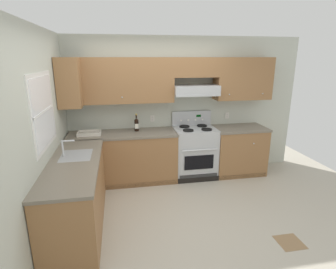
# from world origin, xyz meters

# --- Properties ---
(ground_plane) EXTENTS (7.04, 7.04, 0.00)m
(ground_plane) POSITION_xyz_m (0.00, 0.00, 0.00)
(ground_plane) COLOR #B2AA99
(floor_accent_tile) EXTENTS (0.30, 0.30, 0.01)m
(floor_accent_tile) POSITION_xyz_m (1.33, -0.85, 0.00)
(floor_accent_tile) COLOR olive
(floor_accent_tile) RESTS_ON ground_plane
(wall_back) EXTENTS (4.68, 0.57, 2.55)m
(wall_back) POSITION_xyz_m (0.40, 1.53, 1.48)
(wall_back) COLOR beige
(wall_back) RESTS_ON ground_plane
(wall_left) EXTENTS (0.47, 4.00, 2.55)m
(wall_left) POSITION_xyz_m (-1.59, 0.23, 1.34)
(wall_left) COLOR beige
(wall_left) RESTS_ON ground_plane
(counter_back_run) EXTENTS (3.60, 0.65, 0.91)m
(counter_back_run) POSITION_xyz_m (0.14, 1.24, 0.45)
(counter_back_run) COLOR olive
(counter_back_run) RESTS_ON ground_plane
(counter_left_run) EXTENTS (0.63, 1.91, 1.13)m
(counter_left_run) POSITION_xyz_m (-1.24, -0.00, 0.46)
(counter_left_run) COLOR olive
(counter_left_run) RESTS_ON ground_plane
(stove) EXTENTS (0.76, 0.62, 1.20)m
(stove) POSITION_xyz_m (0.71, 1.25, 0.48)
(stove) COLOR #B7BABC
(stove) RESTS_ON ground_plane
(wine_bottle) EXTENTS (0.07, 0.08, 0.31)m
(wine_bottle) POSITION_xyz_m (-0.35, 1.34, 1.04)
(wine_bottle) COLOR black
(wine_bottle) RESTS_ON counter_back_run
(bowl) EXTENTS (0.39, 0.26, 0.06)m
(bowl) POSITION_xyz_m (-1.16, 1.25, 0.93)
(bowl) COLOR beige
(bowl) RESTS_ON counter_back_run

